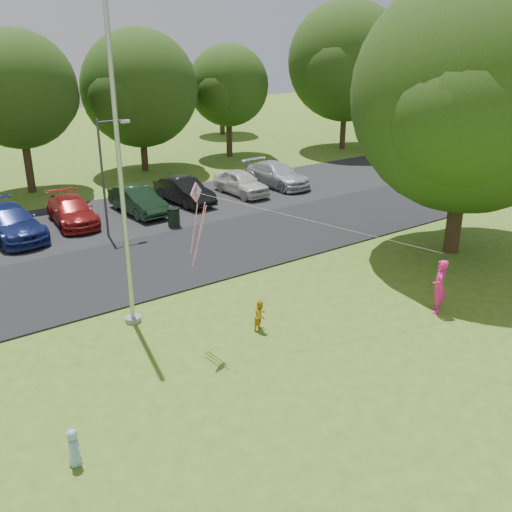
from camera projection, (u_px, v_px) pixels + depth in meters
ground at (325, 355)px, 15.92m from camera, size 120.00×120.00×0.00m
park_road at (173, 258)px, 22.72m from camera, size 60.00×6.00×0.06m
parking_strip at (109, 218)px, 27.63m from camera, size 42.00×7.00×0.06m
flagpole at (122, 192)px, 16.28m from camera, size 0.50×0.50×10.00m
street_lamp at (106, 168)px, 24.17m from camera, size 1.44×0.20×5.13m
trash_can at (174, 218)px, 26.28m from camera, size 0.59×0.59×0.93m
big_tree at (471, 101)px, 21.25m from camera, size 9.56×8.96×10.76m
tree_row at (68, 83)px, 33.04m from camera, size 64.35×11.94×10.88m
horizon_trees at (60, 93)px, 42.19m from camera, size 77.46×7.20×7.02m
parked_cars at (112, 204)px, 27.50m from camera, size 22.65×5.33×1.40m
woman at (439, 286)px, 18.11m from camera, size 0.77×0.75×1.78m
child_yellow at (261, 315)px, 17.12m from camera, size 0.57×0.51×0.98m
child_blue at (74, 447)px, 11.73m from camera, size 0.33×0.46×0.86m
kite at (207, 210)px, 15.31m from camera, size 7.37×3.06×2.73m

